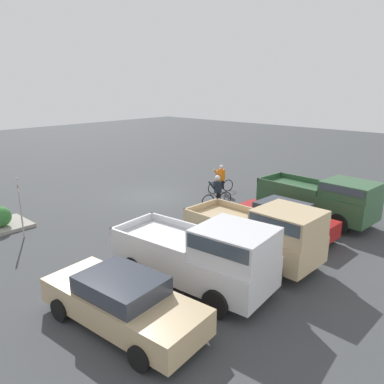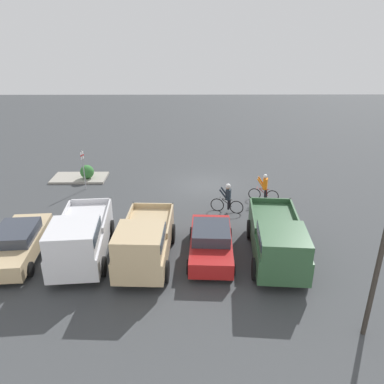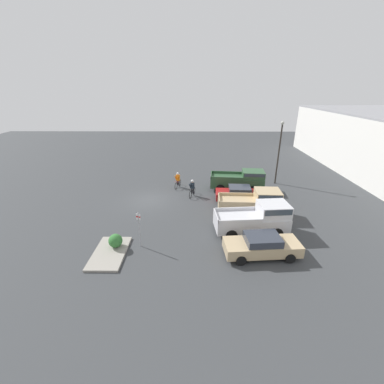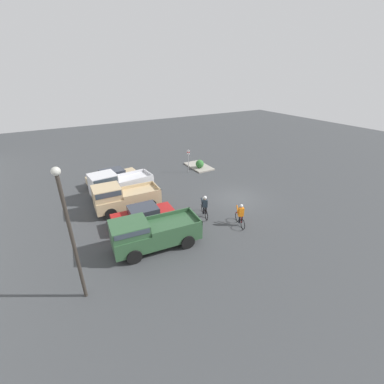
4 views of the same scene
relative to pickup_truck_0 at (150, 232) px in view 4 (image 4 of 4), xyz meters
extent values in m
plane|color=#383A3D|center=(2.71, -8.95, -1.12)|extent=(80.00, 80.00, 0.00)
cube|color=#2D5133|center=(-0.03, -0.37, -0.20)|extent=(2.45, 5.50, 1.02)
cube|color=#2D5133|center=(0.11, 1.23, 0.65)|extent=(2.02, 2.29, 0.68)
cube|color=#333D47|center=(0.11, 1.23, 0.80)|extent=(2.06, 2.13, 0.30)
cube|color=#2D5133|center=(-1.08, -1.36, 0.43)|extent=(0.35, 3.21, 0.25)
cube|color=#2D5133|center=(0.83, -1.52, 0.43)|extent=(0.35, 3.21, 0.25)
cube|color=#2D5133|center=(-0.26, -3.00, 0.43)|extent=(2.00, 0.25, 0.25)
cylinder|color=black|center=(-0.89, 1.37, -0.67)|extent=(0.30, 0.91, 0.89)
cylinder|color=black|center=(1.11, 1.19, -0.67)|extent=(0.30, 0.91, 0.89)
cylinder|color=black|center=(-1.17, -1.94, -0.67)|extent=(0.30, 0.91, 0.89)
cylinder|color=black|center=(0.82, -2.11, -0.67)|extent=(0.30, 0.91, 0.89)
cube|color=maroon|center=(2.77, -0.53, -0.53)|extent=(2.00, 4.45, 0.66)
cube|color=#2D333D|center=(2.77, -0.53, 0.05)|extent=(1.70, 2.04, 0.48)
cylinder|color=black|center=(1.95, 0.91, -0.81)|extent=(0.21, 0.61, 0.61)
cylinder|color=black|center=(3.73, 0.82, -0.81)|extent=(0.21, 0.61, 0.61)
cylinder|color=black|center=(1.81, -1.88, -0.81)|extent=(0.21, 0.61, 0.61)
cylinder|color=black|center=(3.58, -1.97, -0.81)|extent=(0.21, 0.61, 0.61)
cube|color=tan|center=(5.57, -0.25, -0.26)|extent=(2.19, 5.04, 0.92)
cube|color=tan|center=(5.63, 1.24, 0.64)|extent=(1.91, 2.06, 0.89)
cube|color=#333D47|center=(5.63, 1.24, 0.84)|extent=(1.96, 1.90, 0.39)
cube|color=tan|center=(4.57, -1.20, 0.32)|extent=(0.20, 2.98, 0.25)
cube|color=tan|center=(6.48, -1.28, 0.32)|extent=(0.20, 2.98, 0.25)
cube|color=tan|center=(5.47, -2.68, 0.32)|extent=(1.99, 0.16, 0.25)
cylinder|color=black|center=(4.64, 1.33, -0.68)|extent=(0.26, 0.89, 0.88)
cylinder|color=black|center=(6.62, 1.25, -0.68)|extent=(0.26, 0.89, 0.88)
cylinder|color=black|center=(4.51, -1.74, -0.68)|extent=(0.26, 0.89, 0.88)
cylinder|color=black|center=(6.50, -1.82, -0.68)|extent=(0.26, 0.89, 0.88)
cube|color=silver|center=(8.37, -0.60, -0.26)|extent=(2.47, 5.38, 0.97)
cube|color=silver|center=(8.23, 0.96, 0.68)|extent=(2.04, 2.24, 0.91)
cube|color=#333D47|center=(8.23, 0.96, 0.88)|extent=(2.09, 2.08, 0.40)
cube|color=silver|center=(7.49, -1.73, 0.35)|extent=(0.35, 3.13, 0.25)
cube|color=silver|center=(9.43, -1.56, 0.35)|extent=(0.35, 3.13, 0.25)
cube|color=silver|center=(8.59, -3.17, 0.35)|extent=(2.03, 0.26, 0.25)
cylinder|color=black|center=(7.22, 0.92, -0.71)|extent=(0.29, 0.83, 0.82)
cylinder|color=black|center=(9.24, 1.10, -0.71)|extent=(0.29, 0.83, 0.82)
cylinder|color=black|center=(7.50, -2.31, -0.71)|extent=(0.29, 0.83, 0.82)
cylinder|color=black|center=(9.52, -2.13, -0.71)|extent=(0.29, 0.83, 0.82)
cube|color=tan|center=(11.17, -0.47, -0.50)|extent=(2.16, 4.84, 0.70)
cube|color=#2D333D|center=(11.17, -0.47, 0.08)|extent=(1.77, 2.24, 0.47)
cylinder|color=black|center=(10.16, 0.96, -0.80)|extent=(0.23, 0.64, 0.62)
cylinder|color=black|center=(11.93, 1.11, -0.80)|extent=(0.23, 0.64, 0.62)
cylinder|color=black|center=(10.40, -2.04, -0.80)|extent=(0.23, 0.64, 0.62)
cylinder|color=black|center=(12.18, -1.90, -0.80)|extent=(0.23, 0.64, 0.62)
torus|color=black|center=(2.16, -5.10, -0.76)|extent=(0.74, 0.28, 0.76)
torus|color=black|center=(1.13, -4.77, -0.76)|extent=(0.74, 0.28, 0.76)
cylinder|color=black|center=(1.65, -4.94, -0.57)|extent=(0.55, 0.20, 0.40)
cylinder|color=black|center=(1.65, -4.94, -0.36)|extent=(0.58, 0.21, 0.04)
cylinder|color=black|center=(1.47, -4.88, -0.57)|extent=(0.05, 0.05, 0.37)
cylinder|color=black|center=(2.04, -5.06, -0.33)|extent=(0.16, 0.45, 0.02)
cylinder|color=black|center=(1.57, -4.82, -0.62)|extent=(0.15, 0.15, 0.57)
cylinder|color=black|center=(1.52, -4.99, -0.62)|extent=(0.15, 0.15, 0.57)
cube|color=#1E2833|center=(1.60, -4.92, -0.05)|extent=(0.34, 0.42, 0.58)
cylinder|color=#1E2833|center=(1.85, -4.82, -0.05)|extent=(0.53, 0.25, 0.63)
cylinder|color=#1E2833|center=(1.75, -5.15, -0.05)|extent=(0.53, 0.25, 0.63)
sphere|color=tan|center=(1.62, -4.93, 0.36)|extent=(0.25, 0.25, 0.25)
sphere|color=silver|center=(1.62, -4.93, 0.43)|extent=(0.27, 0.27, 0.27)
torus|color=black|center=(-0.15, -6.64, -0.78)|extent=(0.71, 0.27, 0.73)
torus|color=black|center=(-1.15, -6.32, -0.78)|extent=(0.71, 0.27, 0.73)
cylinder|color=maroon|center=(-0.65, -6.48, -0.60)|extent=(0.53, 0.20, 0.39)
cylinder|color=maroon|center=(-0.65, -6.48, -0.40)|extent=(0.56, 0.21, 0.04)
cylinder|color=maroon|center=(-0.83, -6.42, -0.60)|extent=(0.05, 0.05, 0.36)
cylinder|color=maroon|center=(-0.28, -6.60, -0.37)|extent=(0.16, 0.45, 0.02)
cylinder|color=black|center=(-0.72, -6.36, -0.64)|extent=(0.15, 0.15, 0.54)
cylinder|color=black|center=(-0.78, -6.53, -0.64)|extent=(0.15, 0.15, 0.54)
cube|color=orange|center=(-0.70, -6.46, -0.05)|extent=(0.34, 0.42, 0.64)
cylinder|color=orange|center=(-0.45, -6.36, -0.05)|extent=(0.52, 0.24, 0.69)
cylinder|color=orange|center=(-0.55, -6.69, -0.05)|extent=(0.52, 0.24, 0.69)
sphere|color=tan|center=(-0.68, -6.47, 0.37)|extent=(0.21, 0.21, 0.21)
sphere|color=silver|center=(-0.68, -6.47, 0.42)|extent=(0.23, 0.23, 0.23)
cylinder|color=#9E9EA3|center=(10.28, -8.32, 0.16)|extent=(0.06, 0.06, 2.56)
cube|color=white|center=(10.28, -8.32, 1.12)|extent=(0.12, 0.29, 0.45)
cube|color=red|center=(10.28, -8.32, 1.12)|extent=(0.12, 0.29, 0.10)
cylinder|color=#2D2823|center=(-1.98, 4.22, 2.09)|extent=(0.16, 0.16, 6.42)
sphere|color=#B2B2A8|center=(-1.98, 4.22, 5.43)|extent=(0.36, 0.36, 0.36)
cube|color=gray|center=(11.16, -10.15, -1.04)|extent=(3.59, 2.04, 0.15)
sphere|color=#337033|center=(10.54, -9.89, -0.51)|extent=(0.90, 0.90, 0.90)
camera|label=1|loc=(16.28, 6.64, 5.01)|focal=35.00mm
camera|label=2|loc=(3.71, 13.68, 7.93)|focal=35.00mm
camera|label=3|loc=(24.81, -4.73, 8.85)|focal=24.00mm
camera|label=4|loc=(-12.55, 4.22, 8.94)|focal=24.00mm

